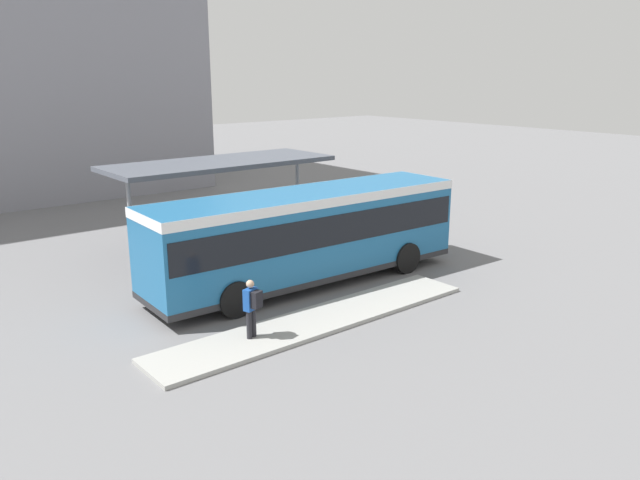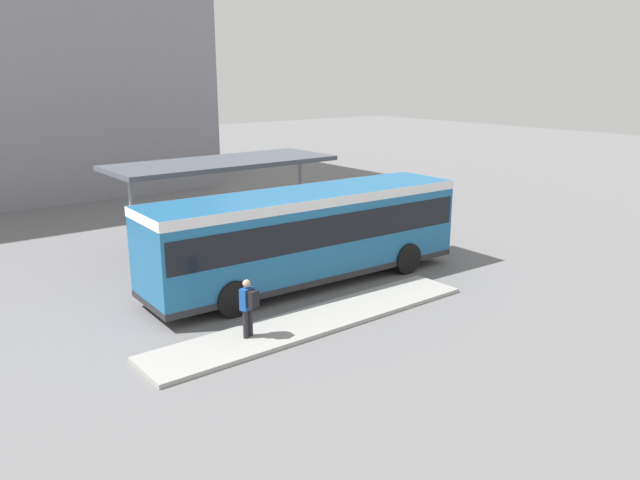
# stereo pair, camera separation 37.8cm
# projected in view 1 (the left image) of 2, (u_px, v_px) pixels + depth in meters

# --- Properties ---
(ground_plane) EXTENTS (120.00, 120.00, 0.00)m
(ground_plane) POSITION_uv_depth(u_px,v_px,m) (307.00, 283.00, 21.00)
(ground_plane) COLOR slate
(curb_island) EXTENTS (10.29, 1.80, 0.12)m
(curb_island) POSITION_uv_depth(u_px,v_px,m) (318.00, 320.00, 17.66)
(curb_island) COLOR #9E9E99
(curb_island) RESTS_ON ground_plane
(city_bus) EXTENTS (11.20, 3.04, 3.11)m
(city_bus) POSITION_uv_depth(u_px,v_px,m) (307.00, 230.00, 20.53)
(city_bus) COLOR #1E6093
(city_bus) RESTS_ON ground_plane
(pedestrian_waiting) EXTENTS (0.45, 0.48, 1.59)m
(pedestrian_waiting) POSITION_uv_depth(u_px,v_px,m) (252.00, 305.00, 16.14)
(pedestrian_waiting) COLOR #232328
(pedestrian_waiting) RESTS_ON curb_island
(bicycle_blue) EXTENTS (0.48, 1.67, 0.72)m
(bicycle_blue) POSITION_uv_depth(u_px,v_px,m) (421.00, 224.00, 27.64)
(bicycle_blue) COLOR black
(bicycle_blue) RESTS_ON ground_plane
(bicycle_orange) EXTENTS (0.48, 1.56, 0.68)m
(bicycle_orange) POSITION_uv_depth(u_px,v_px,m) (411.00, 221.00, 28.28)
(bicycle_orange) COLOR black
(bicycle_orange) RESTS_ON ground_plane
(bicycle_black) EXTENTS (0.48, 1.57, 0.68)m
(bicycle_black) POSITION_uv_depth(u_px,v_px,m) (392.00, 219.00, 28.55)
(bicycle_black) COLOR black
(bicycle_black) RESTS_ON ground_plane
(station_shelter) EXTENTS (8.94, 3.40, 3.52)m
(station_shelter) POSITION_uv_depth(u_px,v_px,m) (220.00, 164.00, 24.39)
(station_shelter) COLOR #4C515B
(station_shelter) RESTS_ON ground_plane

